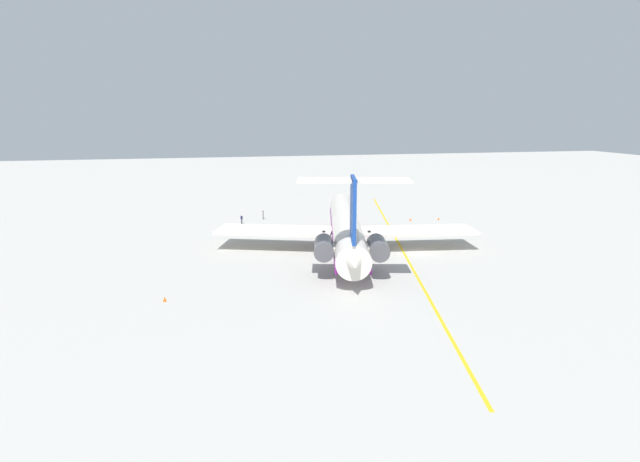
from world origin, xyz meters
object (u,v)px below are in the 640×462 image
safety_cone_wingtip (165,299)px  safety_cone_tail (410,219)px  ground_crew_near_tail (263,214)px  safety_cone_nose (438,219)px  main_jetliner (347,228)px  ground_crew_near_nose (242,218)px

safety_cone_wingtip → safety_cone_tail: 55.37m
ground_crew_near_tail → safety_cone_wingtip: 45.43m
safety_cone_nose → safety_cone_wingtip: bearing=125.6°
main_jetliner → safety_cone_tail: 26.45m
ground_crew_near_tail → safety_cone_wingtip: (-42.66, 15.61, -0.82)m
ground_crew_near_nose → safety_cone_wingtip: size_ratio=3.05×
ground_crew_near_nose → main_jetliner: bearing=33.6°
main_jetliner → safety_cone_wingtip: 29.72m
main_jetliner → safety_cone_tail: bearing=-30.3°
safety_cone_nose → safety_cone_tail: bearing=85.6°
ground_crew_near_tail → safety_cone_nose: (-8.04, -32.82, -0.82)m
safety_cone_nose → safety_cone_wingtip: same height
safety_cone_wingtip → safety_cone_tail: size_ratio=1.00×
main_jetliner → safety_cone_tail: (19.13, -17.98, -3.25)m
ground_crew_near_nose → safety_cone_nose: (-4.80, -37.17, -0.79)m
safety_cone_wingtip → safety_cone_nose: bearing=-54.4°
ground_crew_near_nose → safety_cone_tail: bearing=85.6°
main_jetliner → ground_crew_near_tail: (26.74, 9.28, -2.43)m
ground_crew_near_nose → safety_cone_tail: size_ratio=3.05×
ground_crew_near_tail → safety_cone_tail: (-7.61, -27.26, -0.82)m
ground_crew_near_nose → safety_cone_nose: size_ratio=3.05×
main_jetliner → safety_cone_wingtip: main_jetliner is taller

